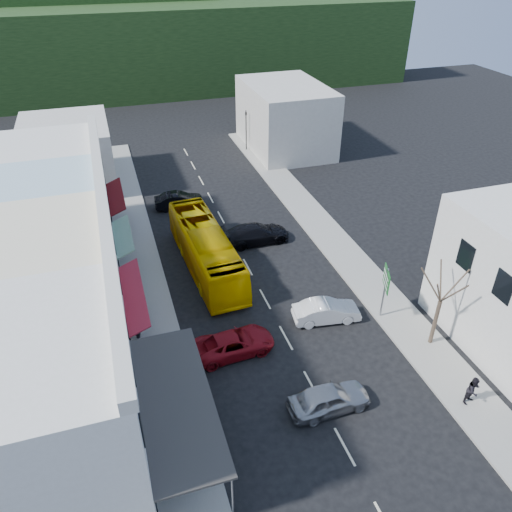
{
  "coord_description": "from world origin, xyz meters",
  "views": [
    {
      "loc": [
        -8.57,
        -21.03,
        20.58
      ],
      "look_at": [
        0.0,
        6.0,
        2.2
      ],
      "focal_mm": 35.0,
      "sensor_mm": 36.0,
      "label": 1
    }
  ],
  "objects": [
    {
      "name": "sidewalk_left",
      "position": [
        -7.5,
        10.0,
        0.07
      ],
      "size": [
        3.0,
        52.0,
        0.15
      ],
      "primitive_type": "cube",
      "color": "gray",
      "rests_on": "ground"
    },
    {
      "name": "distant_block_right",
      "position": [
        11.0,
        30.0,
        3.5
      ],
      "size": [
        8.0,
        12.0,
        7.0
      ],
      "primitive_type": "cube",
      "color": "#B7B2A8",
      "rests_on": "ground"
    },
    {
      "name": "car_white",
      "position": [
        2.99,
        0.81,
        0.7
      ],
      "size": [
        4.6,
        2.38,
        1.4
      ],
      "primitive_type": "imported",
      "rotation": [
        0.0,
        0.0,
        1.44
      ],
      "color": "silver",
      "rests_on": "ground"
    },
    {
      "name": "traffic_signal",
      "position": [
        6.6,
        30.42,
        2.27
      ],
      "size": [
        0.84,
        1.1,
        4.54
      ],
      "primitive_type": null,
      "rotation": [
        0.0,
        0.0,
        3.36
      ],
      "color": "black",
      "rests_on": "ground"
    },
    {
      "name": "sidewalk_right",
      "position": [
        7.5,
        10.0,
        0.07
      ],
      "size": [
        3.0,
        52.0,
        0.15
      ],
      "primitive_type": "cube",
      "color": "gray",
      "rests_on": "ground"
    },
    {
      "name": "direction_sign",
      "position": [
        6.4,
        0.01,
        1.87
      ],
      "size": [
        1.3,
        1.8,
        3.73
      ],
      "primitive_type": null,
      "rotation": [
        0.0,
        0.0,
        -0.36
      ],
      "color": "#145E1E",
      "rests_on": "ground"
    },
    {
      "name": "bus",
      "position": [
        -2.89,
        8.8,
        1.55
      ],
      "size": [
        3.16,
        11.72,
        3.1
      ],
      "primitive_type": "imported",
      "rotation": [
        0.0,
        0.0,
        0.06
      ],
      "color": "#F1BB00",
      "rests_on": "ground"
    },
    {
      "name": "ground",
      "position": [
        0.0,
        0.0,
        0.0
      ],
      "size": [
        120.0,
        120.0,
        0.0
      ],
      "primitive_type": "plane",
      "color": "black",
      "rests_on": "ground"
    },
    {
      "name": "car_black_near",
      "position": [
        1.64,
        11.18,
        0.7
      ],
      "size": [
        4.54,
        1.93,
        1.4
      ],
      "primitive_type": "imported",
      "rotation": [
        0.0,
        0.0,
        1.59
      ],
      "color": "black",
      "rests_on": "ground"
    },
    {
      "name": "pedestrian_left",
      "position": [
        -8.5,
        2.37,
        1.0
      ],
      "size": [
        0.51,
        0.67,
        1.7
      ],
      "primitive_type": "imported",
      "rotation": [
        0.0,
        0.0,
        1.76
      ],
      "color": "black",
      "rests_on": "sidewalk_left"
    },
    {
      "name": "shopfront_row",
      "position": [
        -12.49,
        5.0,
        4.0
      ],
      "size": [
        8.25,
        30.0,
        8.0
      ],
      "color": "silver",
      "rests_on": "ground"
    },
    {
      "name": "hillside",
      "position": [
        -1.45,
        65.09,
        6.73
      ],
      "size": [
        80.0,
        26.0,
        14.0
      ],
      "color": "black",
      "rests_on": "ground"
    },
    {
      "name": "pedestrian_right",
      "position": [
        7.34,
        -7.6,
        1.0
      ],
      "size": [
        0.79,
        0.6,
        1.7
      ],
      "primitive_type": "imported",
      "rotation": [
        0.0,
        0.0,
        0.26
      ],
      "color": "black",
      "rests_on": "sidewalk_right"
    },
    {
      "name": "car_silver",
      "position": [
        0.19,
        -5.66,
        0.7
      ],
      "size": [
        4.45,
        1.93,
        1.4
      ],
      "primitive_type": "imported",
      "rotation": [
        0.0,
        0.0,
        1.6
      ],
      "color": "#9D9EA2",
      "rests_on": "ground"
    },
    {
      "name": "street_tree",
      "position": [
        8.0,
        -3.08,
        3.2
      ],
      "size": [
        3.2,
        3.2,
        6.4
      ],
      "primitive_type": null,
      "rotation": [
        0.0,
        0.0,
        -0.32
      ],
      "color": "#3D3025",
      "rests_on": "ground"
    },
    {
      "name": "distant_block_left",
      "position": [
        -12.0,
        27.0,
        3.0
      ],
      "size": [
        8.0,
        10.0,
        6.0
      ],
      "primitive_type": "cube",
      "color": "#B7B2A8",
      "rests_on": "ground"
    },
    {
      "name": "car_red",
      "position": [
        -3.31,
        -0.21,
        0.7
      ],
      "size": [
        4.72,
        2.22,
        1.4
      ],
      "primitive_type": "imported",
      "rotation": [
        0.0,
        0.0,
        1.64
      ],
      "color": "maroon",
      "rests_on": "ground"
    },
    {
      "name": "car_black_far",
      "position": [
        -3.07,
        18.9,
        0.7
      ],
      "size": [
        4.5,
        2.06,
        1.4
      ],
      "primitive_type": "imported",
      "rotation": [
        0.0,
        0.0,
        1.51
      ],
      "color": "black",
      "rests_on": "ground"
    }
  ]
}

